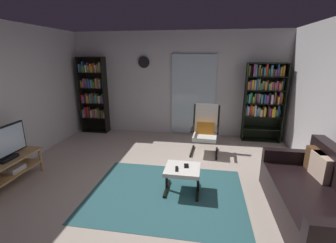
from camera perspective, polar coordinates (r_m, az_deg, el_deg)
The scene contains 14 objects.
ground_plane at distance 3.73m, azimuth -4.09°, elevation -16.98°, with size 7.02×7.02×0.00m, color #BBA99A.
wall_back at distance 6.03m, azimuth 2.07°, elevation 9.02°, with size 5.60×0.06×2.60m, color beige.
glass_door_panel at distance 5.97m, azimuth 6.21°, elevation 6.43°, with size 1.10×0.01×2.00m, color silver.
area_rug at distance 3.71m, azimuth -0.45°, elevation -17.12°, with size 2.31×1.77×0.01m, color #2E5E62.
tv_stand at distance 4.56m, azimuth -34.30°, elevation -9.35°, with size 0.43×1.15×0.44m.
television at distance 4.41m, azimuth -35.20°, elevation -4.69°, with size 0.20×0.85×0.53m.
bookshelf_near_tv at distance 6.53m, azimuth -17.68°, elevation 6.48°, with size 0.69×0.30×1.98m.
bookshelf_near_sofa at distance 5.95m, azimuth 22.25°, elevation 5.56°, with size 0.88×0.30×1.86m.
leather_sofa at distance 3.60m, azimuth 32.79°, elevation -15.42°, with size 0.87×1.82×0.85m.
lounge_armchair at distance 5.03m, azimuth 9.14°, elevation -1.50°, with size 0.60×0.68×1.02m.
ottoman at distance 3.60m, azimuth 3.53°, elevation -12.16°, with size 0.52×0.48×0.40m.
tv_remote at distance 3.51m, azimuth 2.12°, elevation -11.46°, with size 0.04×0.14×0.02m, color black.
cell_phone at distance 3.62m, azimuth 4.48°, elevation -10.72°, with size 0.07×0.14×0.01m, color black.
wall_clock at distance 6.08m, azimuth -5.91°, elevation 14.20°, with size 0.29×0.03×0.29m.
Camera 1 is at (0.76, -3.04, 2.03)m, focal length 24.99 mm.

